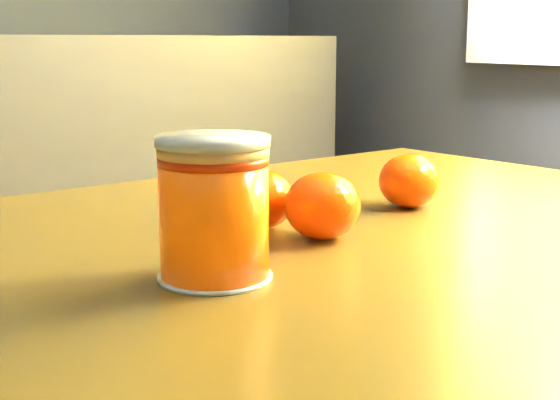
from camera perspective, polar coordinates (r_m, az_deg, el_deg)
name	(u,v)px	position (r m, az deg, el deg)	size (l,w,h in m)	color
table	(318,323)	(0.74, 2.77, -9.01)	(1.07, 0.85, 0.72)	brown
juice_glass	(214,209)	(0.56, -4.85, -0.69)	(0.08, 0.08, 0.10)	#FF5705
orange_front	(260,199)	(0.71, -1.44, 0.05)	(0.06, 0.06, 0.06)	#FF4B05
orange_back	(409,181)	(0.82, 9.43, 1.39)	(0.06, 0.06, 0.06)	#FF4B05
orange_extra	(322,206)	(0.68, 3.12, -0.43)	(0.07, 0.07, 0.06)	#FF4B05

